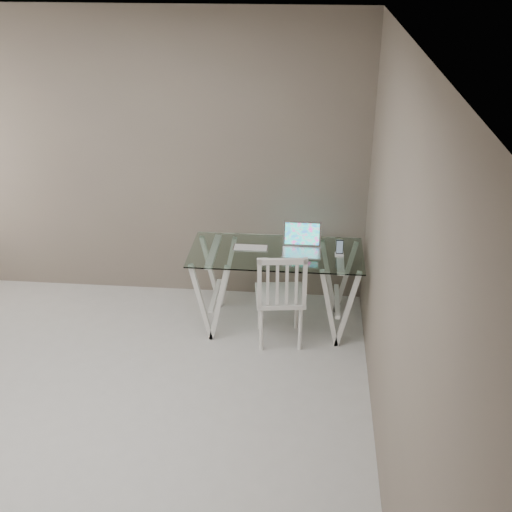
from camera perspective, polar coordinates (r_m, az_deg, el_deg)
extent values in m
plane|color=#B6B3AE|center=(4.84, -14.58, -16.01)|extent=(4.50, 4.50, 0.00)
cube|color=white|center=(3.65, -19.64, 17.14)|extent=(4.00, 4.50, 0.02)
cube|color=#6F6357|center=(6.03, -9.32, 8.41)|extent=(4.00, 0.02, 2.70)
cube|color=#6F6357|center=(3.82, 12.42, -3.18)|extent=(0.02, 4.50, 2.70)
cube|color=silver|center=(5.56, 1.82, 0.32)|extent=(1.50, 0.70, 0.01)
cube|color=silver|center=(5.79, -3.68, -2.80)|extent=(0.24, 0.62, 0.72)
cube|color=silver|center=(5.74, 7.26, -3.28)|extent=(0.24, 0.62, 0.72)
cube|color=silver|center=(5.51, 2.14, -3.55)|extent=(0.46, 0.46, 0.04)
cylinder|color=silver|center=(5.48, 0.48, -6.53)|extent=(0.04, 0.04, 0.42)
cylinder|color=silver|center=(5.50, 3.96, -6.45)|extent=(0.04, 0.04, 0.42)
cylinder|color=silver|center=(5.76, 0.33, -4.72)|extent=(0.04, 0.04, 0.42)
cylinder|color=silver|center=(5.78, 3.63, -4.65)|extent=(0.04, 0.04, 0.42)
cube|color=silver|center=(5.23, 2.33, -2.44)|extent=(0.41, 0.08, 0.46)
cube|color=#B9B9BE|center=(5.54, 4.05, 0.29)|extent=(0.33, 0.23, 0.01)
cube|color=#19D899|center=(5.62, 4.13, 1.98)|extent=(0.33, 0.07, 0.21)
cube|color=silver|center=(5.62, -0.48, 0.73)|extent=(0.31, 0.13, 0.01)
ellipsoid|color=white|center=(5.37, 0.83, -0.39)|extent=(0.12, 0.07, 0.04)
cube|color=white|center=(5.54, 7.41, 0.12)|extent=(0.07, 0.07, 0.02)
cube|color=black|center=(5.51, 7.45, 0.81)|extent=(0.06, 0.03, 0.12)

